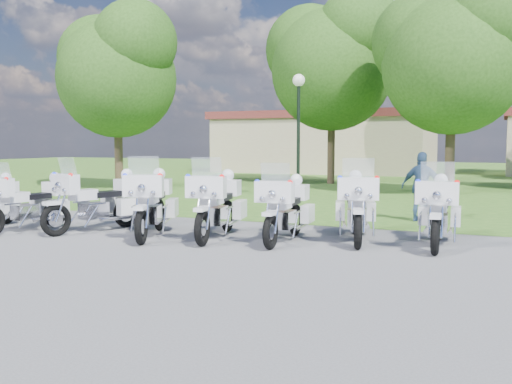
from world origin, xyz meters
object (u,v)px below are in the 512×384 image
at_px(motorcycle_5, 286,208).
at_px(bystander_c, 422,187).
at_px(motorcycle_1, 30,202).
at_px(motorcycle_3, 152,202).
at_px(motorcycle_4, 218,204).
at_px(motorcycle_6, 356,205).
at_px(lamp_post, 299,106).
at_px(motorcycle_2, 98,200).
at_px(motorcycle_7, 439,210).

height_order(motorcycle_5, bystander_c, bystander_c).
xyz_separation_m(motorcycle_1, motorcycle_3, (3.02, 0.51, 0.06)).
bearing_deg(motorcycle_4, motorcycle_6, -173.65).
relative_size(motorcycle_4, motorcycle_5, 1.05).
bearing_deg(bystander_c, motorcycle_4, 54.36).
bearing_deg(lamp_post, motorcycle_2, -101.41).
xyz_separation_m(motorcycle_5, lamp_post, (-2.67, 8.39, 2.65)).
bearing_deg(motorcycle_4, bystander_c, -141.69).
height_order(motorcycle_6, motorcycle_7, motorcycle_6).
xyz_separation_m(motorcycle_2, motorcycle_7, (7.42, 1.16, -0.01)).
xyz_separation_m(motorcycle_1, motorcycle_5, (5.93, 1.08, 0.02)).
bearing_deg(lamp_post, motorcycle_3, -91.48).
relative_size(motorcycle_4, lamp_post, 0.58).
bearing_deg(motorcycle_5, lamp_post, -76.16).
bearing_deg(motorcycle_3, motorcycle_4, 174.08).
relative_size(motorcycle_1, lamp_post, 0.54).
xyz_separation_m(motorcycle_2, lamp_post, (1.79, 8.84, 2.63)).
distance_m(motorcycle_3, motorcycle_7, 6.00).
bearing_deg(motorcycle_2, bystander_c, -127.08).
bearing_deg(motorcycle_7, motorcycle_3, 9.10).
relative_size(motorcycle_2, motorcycle_5, 1.00).
bearing_deg(bystander_c, motorcycle_1, 37.84).
xyz_separation_m(motorcycle_3, motorcycle_5, (2.91, 0.57, -0.05)).
distance_m(motorcycle_1, lamp_post, 10.36).
bearing_deg(motorcycle_2, lamp_post, -83.01).
height_order(motorcycle_4, lamp_post, lamp_post).
xyz_separation_m(motorcycle_2, motorcycle_3, (1.55, -0.12, 0.02)).
height_order(motorcycle_5, motorcycle_7, motorcycle_7).
bearing_deg(motorcycle_4, motorcycle_1, 0.90).
height_order(motorcycle_2, motorcycle_5, motorcycle_2).
relative_size(motorcycle_3, motorcycle_5, 1.01).
distance_m(motorcycle_4, motorcycle_6, 2.94).
relative_size(motorcycle_2, motorcycle_7, 0.98).
bearing_deg(motorcycle_1, lamp_post, -102.70).
distance_m(motorcycle_6, motorcycle_7, 1.65).
relative_size(lamp_post, bystander_c, 2.48).
bearing_deg(motorcycle_1, motorcycle_5, -163.40).
height_order(motorcycle_2, motorcycle_3, motorcycle_3).
distance_m(motorcycle_1, motorcycle_7, 9.06).
relative_size(motorcycle_5, lamp_post, 0.55).
bearing_deg(lamp_post, motorcycle_7, -53.75).
height_order(motorcycle_1, bystander_c, bystander_c).
relative_size(motorcycle_2, motorcycle_3, 0.99).
height_order(motorcycle_5, lamp_post, lamp_post).
relative_size(motorcycle_4, bystander_c, 1.44).
distance_m(motorcycle_2, motorcycle_5, 4.48).
relative_size(motorcycle_2, bystander_c, 1.38).
distance_m(motorcycle_4, bystander_c, 5.67).
bearing_deg(motorcycle_1, motorcycle_3, -164.16).
distance_m(motorcycle_5, lamp_post, 9.20).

